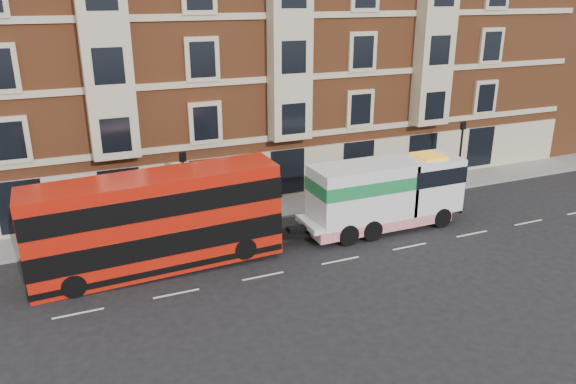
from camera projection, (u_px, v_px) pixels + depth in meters
name	position (u px, v px, depth m)	size (l,w,h in m)	color
ground	(340.00, 261.00, 27.12)	(120.00, 120.00, 0.00)	black
sidewalk	(281.00, 207.00, 33.58)	(90.00, 3.00, 0.15)	slate
victorian_terrace	(243.00, 27.00, 36.88)	(45.00, 12.00, 20.40)	brown
lamp_post_west	(184.00, 186.00, 29.35)	(0.35, 0.15, 4.35)	black
lamp_post_east	(461.00, 150.00, 36.04)	(0.35, 0.15, 4.35)	black
double_decker_bus	(156.00, 221.00, 25.52)	(11.34, 2.60, 4.59)	red
tow_truck	(382.00, 194.00, 30.14)	(9.08, 2.68, 3.78)	white
pedestrian	(121.00, 227.00, 28.64)	(0.56, 0.37, 1.53)	black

